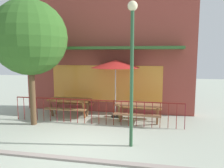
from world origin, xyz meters
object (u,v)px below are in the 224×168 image
patio_umbrella (115,64)px  street_tree (30,38)px  picnic_table_left (70,103)px  picnic_table_right (139,107)px  street_lamp (132,55)px

patio_umbrella → street_tree: size_ratio=0.53×
picnic_table_left → street_tree: 3.17m
picnic_table_right → street_lamp: (-0.04, -2.43, 2.09)m
picnic_table_left → street_tree: bearing=-124.1°
picnic_table_left → patio_umbrella: 2.63m
street_tree → street_lamp: street_tree is taller
picnic_table_left → patio_umbrella: size_ratio=0.73×
street_lamp → picnic_table_left: bearing=137.9°
picnic_table_right → street_lamp: size_ratio=0.44×
street_tree → picnic_table_right: bearing=15.4°
patio_umbrella → street_lamp: (1.01, -2.96, 0.40)m
picnic_table_right → patio_umbrella: bearing=153.5°
patio_umbrella → street_lamp: 3.15m
picnic_table_left → street_lamp: 4.56m
picnic_table_right → patio_umbrella: 2.06m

